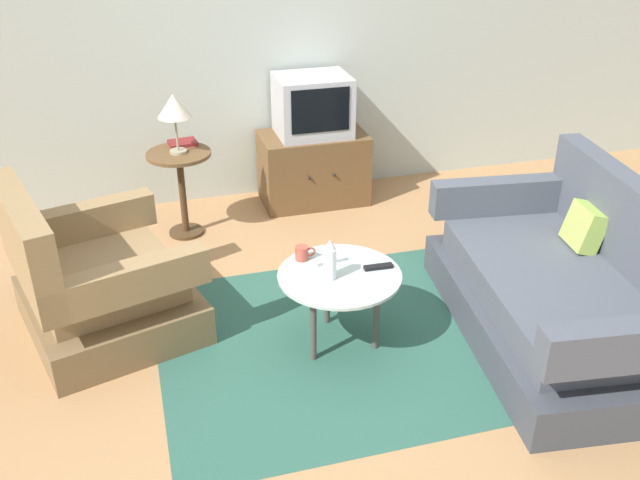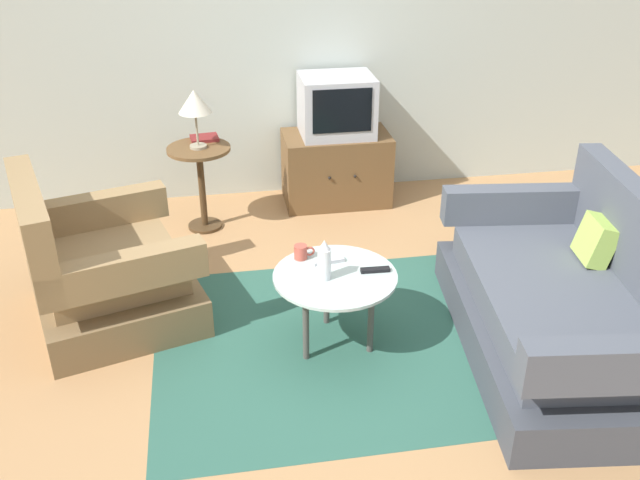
% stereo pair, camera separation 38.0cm
% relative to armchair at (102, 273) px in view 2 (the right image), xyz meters
% --- Properties ---
extents(ground_plane, '(16.00, 16.00, 0.00)m').
position_rel_armchair_xyz_m(ground_plane, '(1.28, -0.46, -0.31)').
color(ground_plane, '#AD7F51').
extents(back_wall, '(9.00, 0.12, 2.70)m').
position_rel_armchair_xyz_m(back_wall, '(1.28, 1.77, 1.04)').
color(back_wall, '#B2BCB2').
rests_on(back_wall, ground).
extents(area_rug, '(2.06, 1.80, 0.00)m').
position_rel_armchair_xyz_m(area_rug, '(1.32, -0.50, -0.31)').
color(area_rug, '#2D5B4C').
rests_on(area_rug, ground).
extents(armchair, '(1.15, 1.20, 0.93)m').
position_rel_armchair_xyz_m(armchair, '(0.00, 0.00, 0.00)').
color(armchair, brown).
rests_on(armchair, ground).
extents(couch, '(1.19, 1.88, 0.92)m').
position_rel_armchair_xyz_m(couch, '(2.58, -0.78, -0.01)').
color(couch, '#3E424B').
rests_on(couch, ground).
extents(coffee_table, '(0.69, 0.69, 0.46)m').
position_rel_armchair_xyz_m(coffee_table, '(1.32, -0.50, 0.11)').
color(coffee_table, '#B2C6C1').
rests_on(coffee_table, ground).
extents(side_table, '(0.46, 0.46, 0.65)m').
position_rel_armchair_xyz_m(side_table, '(0.61, 1.12, 0.15)').
color(side_table, brown).
rests_on(side_table, ground).
extents(tv_stand, '(0.84, 0.51, 0.57)m').
position_rel_armchair_xyz_m(tv_stand, '(1.69, 1.43, -0.02)').
color(tv_stand, brown).
rests_on(tv_stand, ground).
extents(television, '(0.56, 0.46, 0.46)m').
position_rel_armchair_xyz_m(television, '(1.69, 1.44, 0.50)').
color(television, '#B7B7BC').
rests_on(television, tv_stand).
extents(table_lamp, '(0.24, 0.24, 0.43)m').
position_rel_armchair_xyz_m(table_lamp, '(0.61, 1.11, 0.67)').
color(table_lamp, '#9E937A').
rests_on(table_lamp, side_table).
extents(vase, '(0.07, 0.07, 0.24)m').
position_rel_armchair_xyz_m(vase, '(1.25, -0.53, 0.27)').
color(vase, white).
rests_on(vase, coffee_table).
extents(mug, '(0.12, 0.08, 0.08)m').
position_rel_armchair_xyz_m(mug, '(1.16, -0.29, 0.20)').
color(mug, '#B74C3D').
rests_on(mug, coffee_table).
extents(tv_remote_dark, '(0.17, 0.05, 0.02)m').
position_rel_armchair_xyz_m(tv_remote_dark, '(1.54, -0.50, 0.16)').
color(tv_remote_dark, black).
rests_on(tv_remote_dark, coffee_table).
extents(tv_remote_silver, '(0.18, 0.08, 0.02)m').
position_rel_armchair_xyz_m(tv_remote_silver, '(1.31, -0.36, 0.16)').
color(tv_remote_silver, '#B2B2B7').
rests_on(tv_remote_silver, coffee_table).
extents(book, '(0.22, 0.18, 0.02)m').
position_rel_armchair_xyz_m(book, '(0.66, 1.28, 0.35)').
color(book, maroon).
rests_on(book, side_table).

